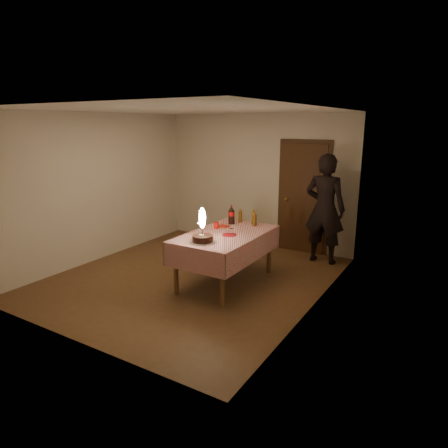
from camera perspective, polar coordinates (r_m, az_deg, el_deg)
The scene contains 13 objects.
ground at distance 6.48m, azimuth -4.60°, elevation -7.65°, with size 4.00×4.50×0.01m, color brown.
room_shell at distance 6.11m, azimuth -4.23°, elevation 7.08°, with size 4.04×4.54×2.62m.
dining_table at distance 6.05m, azimuth 0.25°, elevation -2.28°, with size 1.02×1.72×0.80m.
birthday_cake at distance 5.56m, azimuth -3.08°, elevation -1.44°, with size 0.36×0.36×0.49m.
red_plate at distance 5.91m, azimuth 0.79°, elevation -1.56°, with size 0.22×0.22×0.01m, color #B70C18.
red_cup at distance 6.28m, azimuth -1.11°, elevation -0.19°, with size 0.08×0.08×0.10m, color red.
clear_cup at distance 5.94m, azimuth 1.09°, elevation -1.09°, with size 0.07×0.07×0.09m, color white.
napkin_stack at distance 6.37m, azimuth -0.09°, elevation -0.34°, with size 0.15×0.15×0.02m, color #AB2113.
cola_bottle at distance 6.54m, azimuth 1.07°, elevation 1.33°, with size 0.10×0.10×0.32m.
amber_bottle_left at distance 6.67m, azimuth 2.34°, elevation 1.25°, with size 0.06×0.06×0.25m.
amber_bottle_right at distance 6.44m, azimuth 4.40°, elevation 0.76°, with size 0.06×0.06×0.25m.
amber_bottle_mid at distance 6.55m, azimuth 4.21°, elevation 1.00°, with size 0.06×0.06×0.25m.
photographer at distance 7.16m, azimuth 14.20°, elevation 2.11°, with size 0.70×0.48×1.92m.
Camera 1 is at (3.55, -4.87, 2.40)m, focal length 32.00 mm.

